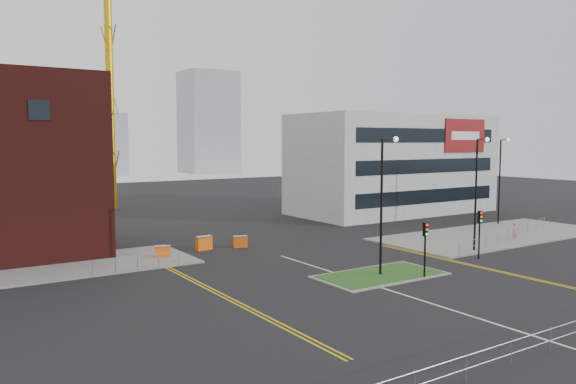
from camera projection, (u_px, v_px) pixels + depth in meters
name	position (u px, v px, depth m)	size (l,w,h in m)	color
ground	(457.00, 312.00, 29.26)	(200.00, 200.00, 0.00)	black
pavement_right	(494.00, 235.00, 52.94)	(24.00, 10.00, 0.12)	slate
island_kerb	(380.00, 275.00, 37.01)	(8.60, 4.60, 0.08)	slate
grass_island	(380.00, 275.00, 37.01)	(8.00, 4.00, 0.12)	#1E4517
office_block	(393.00, 164.00, 69.55)	(25.00, 12.20, 12.00)	#A2A5A6
streetlamp_island	(384.00, 194.00, 36.64)	(1.46, 0.36, 9.18)	black
streetlamp_right_near	(478.00, 184.00, 44.87)	(1.46, 0.36, 9.18)	black
streetlamp_right_far	(501.00, 174.00, 59.18)	(1.46, 0.36, 9.18)	black
traffic_light_island	(425.00, 239.00, 36.19)	(0.28, 0.33, 3.65)	black
traffic_light_right	(480.00, 225.00, 42.23)	(0.28, 0.33, 3.65)	black
railing_front	(568.00, 329.00, 24.20)	(24.05, 0.05, 1.10)	gray
railing_left	(137.00, 261.00, 38.16)	(6.05, 0.05, 1.10)	gray
railing_right	(508.00, 232.00, 49.97)	(19.05, 5.05, 1.10)	gray
centre_line	(428.00, 302.00, 30.92)	(0.15, 30.00, 0.01)	silver
yellow_left_a	(216.00, 294.00, 32.66)	(0.12, 24.00, 0.01)	gold
yellow_left_b	(221.00, 293.00, 32.82)	(0.12, 24.00, 0.01)	gold
yellow_right_a	(479.00, 267.00, 39.45)	(0.12, 20.00, 0.01)	gold
yellow_right_b	(482.00, 267.00, 39.61)	(0.12, 20.00, 0.01)	gold
skyline_b	(74.00, 144.00, 142.19)	(24.00, 12.00, 16.00)	gray
skyline_c	(209.00, 123.00, 156.63)	(14.00, 12.00, 28.00)	gray
pedestrian	(515.00, 231.00, 50.13)	(0.60, 0.39, 1.65)	#CE8594
barrier_left	(163.00, 252.00, 42.50)	(1.21, 0.69, 0.96)	#F8570D
barrier_mid	(204.00, 242.00, 45.71)	(1.43, 0.68, 1.15)	#F7610D
barrier_right	(240.00, 241.00, 46.81)	(1.23, 0.70, 0.98)	#D94B0C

